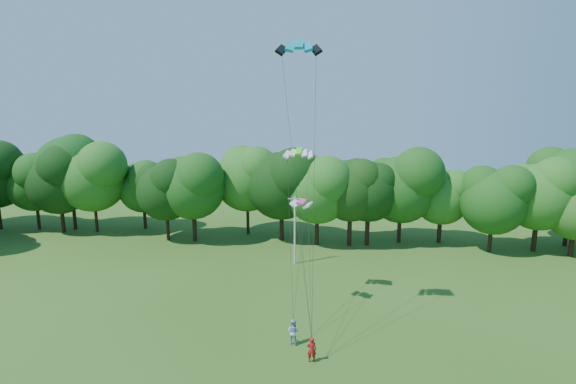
# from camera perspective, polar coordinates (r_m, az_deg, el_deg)

# --- Properties ---
(utility_pole) EXTENTS (1.45, 0.43, 7.37)m
(utility_pole) POSITION_cam_1_polar(r_m,az_deg,el_deg) (47.99, 0.86, -4.79)
(utility_pole) COLOR silver
(utility_pole) RESTS_ON ground
(kite_flyer_left) EXTENTS (0.70, 0.52, 1.76)m
(kite_flyer_left) POSITION_cam_1_polar(r_m,az_deg,el_deg) (31.82, 3.02, -19.35)
(kite_flyer_left) COLOR #AD1716
(kite_flyer_left) RESTS_ON ground
(kite_flyer_right) EXTENTS (1.11, 1.00, 1.87)m
(kite_flyer_right) POSITION_cam_1_polar(r_m,az_deg,el_deg) (33.77, 0.66, -17.30)
(kite_flyer_right) COLOR #9DB9DA
(kite_flyer_right) RESTS_ON ground
(kite_teal) EXTENTS (3.11, 1.61, 0.78)m
(kite_teal) POSITION_cam_1_polar(r_m,az_deg,el_deg) (32.57, 1.38, 18.20)
(kite_teal) COLOR #0591A4
(kite_teal) RESTS_ON ground
(kite_green) EXTENTS (2.44, 1.13, 0.55)m
(kite_green) POSITION_cam_1_polar(r_m,az_deg,el_deg) (37.27, 1.36, 5.18)
(kite_green) COLOR #55EA23
(kite_green) RESTS_ON ground
(kite_pink) EXTENTS (1.98, 1.51, 0.34)m
(kite_pink) POSITION_cam_1_polar(r_m,az_deg,el_deg) (36.18, 1.74, -1.24)
(kite_pink) COLOR #CC388A
(kite_pink) RESTS_ON ground
(tree_back_west) EXTENTS (9.94, 9.94, 14.46)m
(tree_back_west) POSITION_cam_1_polar(r_m,az_deg,el_deg) (66.81, -26.01, 3.21)
(tree_back_west) COLOR #311F13
(tree_back_west) RESTS_ON ground
(tree_back_center) EXTENTS (8.16, 8.16, 11.86)m
(tree_back_center) POSITION_cam_1_polar(r_m,az_deg,el_deg) (53.89, 7.97, 0.82)
(tree_back_center) COLOR black
(tree_back_center) RESTS_ON ground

